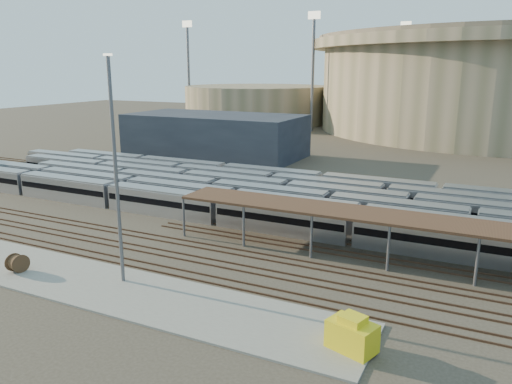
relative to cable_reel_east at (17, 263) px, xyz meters
The scene contains 14 objects.
ground 23.55m from the cable_reel_east, 43.99° to the left, with size 420.00×420.00×0.00m, color #383026.
apron 12.04m from the cable_reel_east, ahead, with size 50.00×9.00×0.20m, color gray.
subway_trains 37.75m from the cable_reel_east, 67.37° to the left, with size 125.19×23.90×3.60m.
inspection_shed 44.08m from the cable_reel_east, 27.59° to the left, with size 60.30×6.00×5.30m.
empty_tracks 20.40m from the cable_reel_east, 33.82° to the left, with size 170.00×9.62×0.18m.
stadium 162.58m from the cable_reel_east, 74.99° to the left, with size 124.00×124.00×32.50m.
secondary_arena 152.66m from the cable_reel_east, 106.40° to the left, with size 56.00×56.00×14.00m, color gray.
service_building 73.69m from the cable_reel_east, 104.22° to the left, with size 42.00×20.00×10.00m, color #1E232D.
floodlight_0 128.50m from the cable_reel_east, 95.91° to the left, with size 4.00×1.00×38.40m.
floodlight_1 153.63m from the cable_reel_east, 116.53° to the left, with size 4.00×1.00×38.40m.
floodlight_3 177.55m from the cable_reel_east, 87.75° to the left, with size 4.00×1.00×38.40m.
cable_reel_east is the anchor object (origin of this frame).
yard_light_pole 15.55m from the cable_reel_east, 15.03° to the left, with size 0.82×0.36×22.01m.
yellow_equipment 35.43m from the cable_reel_east, ahead, with size 3.57×2.23×2.23m, color gold.
Camera 1 is at (26.79, -49.17, 20.99)m, focal length 35.00 mm.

